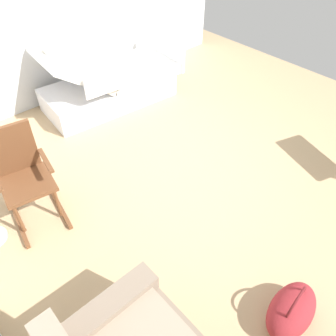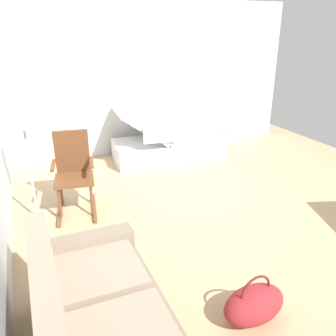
# 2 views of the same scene
# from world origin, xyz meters

# --- Properties ---
(ground_plane) EXTENTS (6.64, 6.64, 0.00)m
(ground_plane) POSITION_xyz_m (0.00, 0.00, 0.00)
(ground_plane) COLOR tan
(side_wall) EXTENTS (0.10, 5.46, 2.70)m
(side_wall) POSITION_xyz_m (2.71, 0.00, 1.35)
(side_wall) COLOR silver
(side_wall) RESTS_ON ground
(hospital_bed) EXTENTS (1.13, 2.13, 1.13)m
(hospital_bed) POSITION_xyz_m (2.02, -0.03, 0.31)
(hospital_bed) COLOR silver
(hospital_bed) RESTS_ON ground
(couch) EXTENTS (1.61, 0.86, 0.85)m
(couch) POSITION_xyz_m (-1.66, 2.02, 0.31)
(couch) COLOR #7D6C5C
(couch) RESTS_ON ground
(rocking_chair) EXTENTS (0.82, 0.58, 1.05)m
(rocking_chair) POSITION_xyz_m (0.72, 1.83, 0.50)
(rocking_chair) COLOR brown
(rocking_chair) RESTS_ON ground
(floor_lamp) EXTENTS (0.34, 0.34, 1.48)m
(floor_lamp) POSITION_xyz_m (0.65, 2.33, 1.23)
(floor_lamp) COLOR #B2B5BA
(floor_lamp) RESTS_ON ground
(duffel_bag) EXTENTS (0.38, 0.59, 0.43)m
(duffel_bag) POSITION_xyz_m (-1.76, 0.81, 0.15)
(duffel_bag) COLOR maroon
(duffel_bag) RESTS_ON ground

